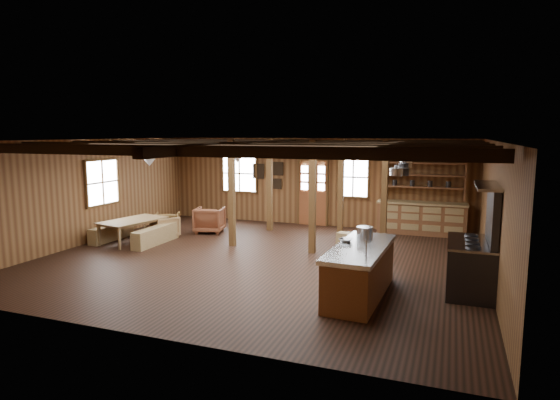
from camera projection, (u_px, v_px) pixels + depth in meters
name	position (u px, v px, depth m)	size (l,w,h in m)	color
room	(259.00, 201.00, 10.88)	(10.04, 9.04, 2.84)	black
ceiling_joists	(262.00, 145.00, 10.86)	(9.80, 8.82, 0.18)	black
timber_posts	(307.00, 191.00, 12.63)	(3.95, 2.35, 2.80)	#4C2D15
back_door	(313.00, 198.00, 15.09)	(1.02, 0.08, 2.15)	brown
window_back_left	(240.00, 173.00, 15.89)	(1.32, 0.06, 1.32)	white
window_back_right	(353.00, 177.00, 14.55)	(1.02, 0.06, 1.32)	white
window_left	(102.00, 182.00, 13.02)	(0.14, 1.24, 1.32)	white
notice_boards	(270.00, 173.00, 15.50)	(1.08, 0.03, 0.90)	silver
back_counter	(421.00, 214.00, 13.73)	(2.55, 0.60, 2.45)	brown
pendant_lamps	(196.00, 160.00, 12.46)	(1.86, 2.36, 0.66)	#2D2D2F
pot_rack	(403.00, 166.00, 9.83)	(0.43, 3.00, 0.46)	#2D2D2F
kitchen_island	(360.00, 271.00, 8.50)	(0.99, 2.54, 1.20)	brown
step_stool	(345.00, 240.00, 12.15)	(0.45, 0.32, 0.40)	olive
commercial_range	(474.00, 258.00, 8.68)	(0.85, 1.66, 2.05)	#2D2D2F
dining_table	(134.00, 231.00, 12.77)	(1.76, 0.98, 0.62)	olive
bench_wall	(112.00, 232.00, 13.04)	(0.29, 1.57, 0.43)	olive
bench_aisle	(155.00, 236.00, 12.55)	(0.32, 1.69, 0.46)	olive
armchair_a	(167.00, 223.00, 13.81)	(0.68, 0.70, 0.64)	brown
armchair_b	(210.00, 220.00, 14.01)	(0.81, 0.84, 0.76)	brown
armchair_c	(165.00, 226.00, 13.36)	(0.67, 0.69, 0.62)	#9B7546
counter_pot	(365.00, 232.00, 9.20)	(0.32, 0.32, 0.19)	#B3B7BB
bowl	(346.00, 240.00, 8.76)	(0.25, 0.25, 0.06)	silver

